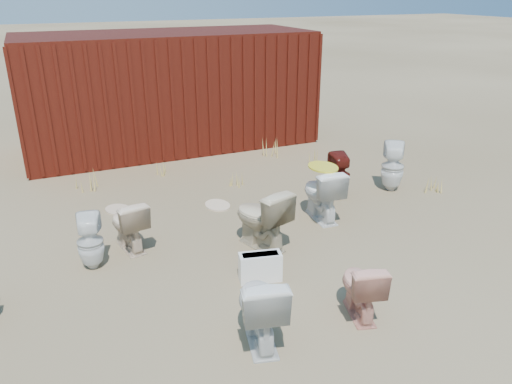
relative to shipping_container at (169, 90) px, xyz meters
name	(u,v)px	position (x,y,z in m)	size (l,w,h in m)	color
ground	(274,245)	(0.00, -5.20, -1.20)	(100.00, 100.00, 0.00)	brown
shipping_container	(169,90)	(0.00, 0.00, 0.00)	(6.00, 2.40, 2.40)	#450E0B
toilet_front_pink	(361,287)	(0.15, -6.97, -0.86)	(0.38, 0.66, 0.67)	tan
toilet_front_c	(260,307)	(-1.00, -6.94, -0.80)	(0.45, 0.78, 0.80)	silver
toilet_front_maroon	(340,175)	(1.73, -4.11, -0.83)	(0.34, 0.34, 0.75)	#52130E
toilet_back_a	(90,242)	(-2.32, -4.81, -0.84)	(0.32, 0.33, 0.71)	white
toilet_back_beige_left	(261,218)	(-0.18, -5.17, -0.77)	(0.48, 0.84, 0.85)	#C0AF8C
toilet_back_beige_right	(128,224)	(-1.80, -4.51, -0.85)	(0.40, 0.70, 0.71)	beige
toilet_back_yellowlid	(322,193)	(1.01, -4.73, -0.79)	(0.45, 0.80, 0.81)	white
toilet_back_e	(393,167)	(2.72, -4.22, -0.78)	(0.38, 0.39, 0.84)	white
yellow_lid	(323,167)	(1.01, -4.73, -0.37)	(0.41, 0.51, 0.03)	gold
loose_tank	(260,267)	(-0.54, -5.93, -1.02)	(0.50, 0.20, 0.35)	white
loose_lid_near	(218,205)	(-0.26, -3.66, -1.19)	(0.38, 0.49, 0.02)	beige
loose_lid_far	(118,210)	(-1.75, -3.19, -1.19)	(0.36, 0.47, 0.02)	#C3AB8E
weed_clump_a	(85,180)	(-2.10, -2.05, -1.04)	(0.36, 0.36, 0.33)	tan
weed_clump_b	(237,178)	(0.37, -2.93, -1.08)	(0.32, 0.32, 0.25)	tan
weed_clump_c	(310,155)	(2.11, -2.47, -1.02)	(0.36, 0.36, 0.37)	tan
weed_clump_d	(165,168)	(-0.65, -1.90, -1.07)	(0.30, 0.30, 0.25)	tan
weed_clump_e	(272,148)	(1.64, -1.70, -1.03)	(0.34, 0.34, 0.33)	tan
weed_clump_f	(432,184)	(3.32, -4.57, -1.07)	(0.28, 0.28, 0.25)	tan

